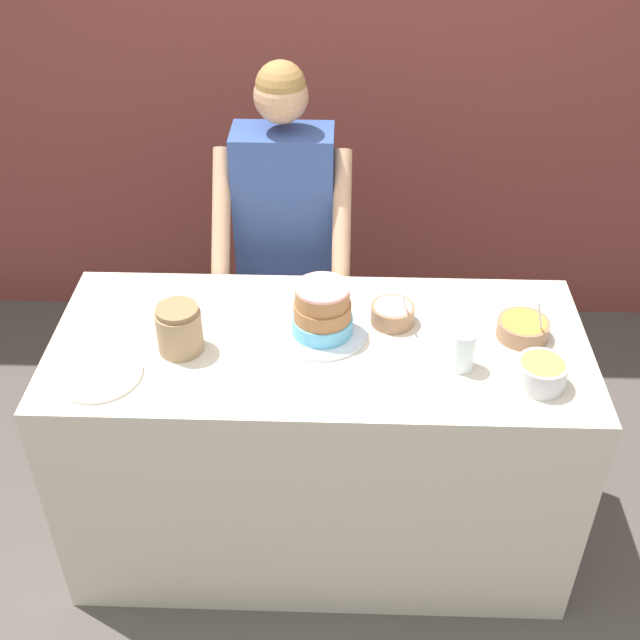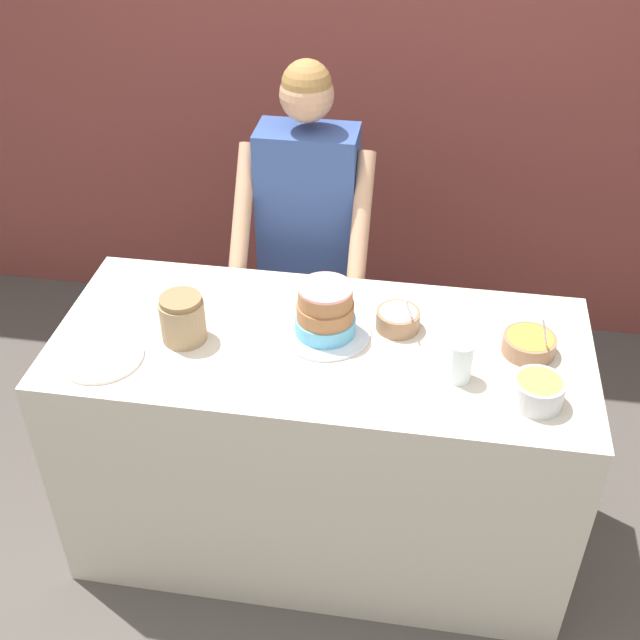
{
  "view_description": "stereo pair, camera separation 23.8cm",
  "coord_description": "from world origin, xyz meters",
  "px_view_note": "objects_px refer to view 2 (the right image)",
  "views": [
    {
      "loc": [
        0.07,
        -1.59,
        2.43
      ],
      "look_at": [
        0.0,
        0.32,
        1.0
      ],
      "focal_mm": 45.0,
      "sensor_mm": 36.0,
      "label": 1
    },
    {
      "loc": [
        0.3,
        -1.56,
        2.43
      ],
      "look_at": [
        0.0,
        0.32,
        1.0
      ],
      "focal_mm": 45.0,
      "sensor_mm": 36.0,
      "label": 2
    }
  ],
  "objects_px": {
    "frosting_bowl_orange": "(529,344)",
    "drinking_glass": "(460,361)",
    "frosting_bowl_pink": "(398,319)",
    "cake": "(325,314)",
    "person_baker": "(308,224)",
    "frosting_bowl_olive": "(538,391)",
    "ceramic_plate": "(101,356)",
    "stoneware_jar": "(183,319)"
  },
  "relations": [
    {
      "from": "frosting_bowl_orange",
      "to": "drinking_glass",
      "type": "height_order",
      "value": "frosting_bowl_orange"
    },
    {
      "from": "frosting_bowl_orange",
      "to": "frosting_bowl_pink",
      "type": "distance_m",
      "value": 0.41
    },
    {
      "from": "cake",
      "to": "drinking_glass",
      "type": "height_order",
      "value": "cake"
    },
    {
      "from": "person_baker",
      "to": "drinking_glass",
      "type": "height_order",
      "value": "person_baker"
    },
    {
      "from": "frosting_bowl_olive",
      "to": "cake",
      "type": "bearing_deg",
      "value": 160.75
    },
    {
      "from": "person_baker",
      "to": "cake",
      "type": "distance_m",
      "value": 0.62
    },
    {
      "from": "ceramic_plate",
      "to": "stoneware_jar",
      "type": "xyz_separation_m",
      "value": [
        0.22,
        0.13,
        0.07
      ]
    },
    {
      "from": "drinking_glass",
      "to": "ceramic_plate",
      "type": "bearing_deg",
      "value": -175.88
    },
    {
      "from": "person_baker",
      "to": "frosting_bowl_orange",
      "type": "distance_m",
      "value": 0.98
    },
    {
      "from": "stoneware_jar",
      "to": "frosting_bowl_olive",
      "type": "bearing_deg",
      "value": -6.99
    },
    {
      "from": "person_baker",
      "to": "frosting_bowl_orange",
      "type": "bearing_deg",
      "value": -37.1
    },
    {
      "from": "frosting_bowl_pink",
      "to": "person_baker",
      "type": "bearing_deg",
      "value": 125.59
    },
    {
      "from": "drinking_glass",
      "to": "stoneware_jar",
      "type": "xyz_separation_m",
      "value": [
        -0.84,
        0.06,
        0.01
      ]
    },
    {
      "from": "frosting_bowl_orange",
      "to": "ceramic_plate",
      "type": "bearing_deg",
      "value": -169.74
    },
    {
      "from": "person_baker",
      "to": "cake",
      "type": "bearing_deg",
      "value": -75.15
    },
    {
      "from": "frosting_bowl_orange",
      "to": "ceramic_plate",
      "type": "height_order",
      "value": "frosting_bowl_orange"
    },
    {
      "from": "frosting_bowl_pink",
      "to": "frosting_bowl_orange",
      "type": "bearing_deg",
      "value": -8.58
    },
    {
      "from": "drinking_glass",
      "to": "stoneware_jar",
      "type": "height_order",
      "value": "stoneware_jar"
    },
    {
      "from": "ceramic_plate",
      "to": "person_baker",
      "type": "bearing_deg",
      "value": 59.09
    },
    {
      "from": "person_baker",
      "to": "frosting_bowl_pink",
      "type": "bearing_deg",
      "value": -54.41
    },
    {
      "from": "drinking_glass",
      "to": "cake",
      "type": "bearing_deg",
      "value": 160.35
    },
    {
      "from": "cake",
      "to": "frosting_bowl_olive",
      "type": "bearing_deg",
      "value": -19.25
    },
    {
      "from": "frosting_bowl_pink",
      "to": "ceramic_plate",
      "type": "relative_size",
      "value": 0.57
    },
    {
      "from": "frosting_bowl_pink",
      "to": "drinking_glass",
      "type": "bearing_deg",
      "value": -47.93
    },
    {
      "from": "cake",
      "to": "stoneware_jar",
      "type": "distance_m",
      "value": 0.44
    },
    {
      "from": "person_baker",
      "to": "frosting_bowl_pink",
      "type": "relative_size",
      "value": 10.58
    },
    {
      "from": "frosting_bowl_pink",
      "to": "drinking_glass",
      "type": "distance_m",
      "value": 0.29
    },
    {
      "from": "frosting_bowl_olive",
      "to": "stoneware_jar",
      "type": "height_order",
      "value": "stoneware_jar"
    },
    {
      "from": "frosting_bowl_olive",
      "to": "ceramic_plate",
      "type": "bearing_deg",
      "value": -179.84
    },
    {
      "from": "frosting_bowl_orange",
      "to": "ceramic_plate",
      "type": "relative_size",
      "value": 0.68
    },
    {
      "from": "drinking_glass",
      "to": "stoneware_jar",
      "type": "relative_size",
      "value": 0.83
    },
    {
      "from": "frosting_bowl_olive",
      "to": "drinking_glass",
      "type": "distance_m",
      "value": 0.23
    },
    {
      "from": "frosting_bowl_pink",
      "to": "stoneware_jar",
      "type": "xyz_separation_m",
      "value": [
        -0.65,
        -0.16,
        0.04
      ]
    },
    {
      "from": "cake",
      "to": "stoneware_jar",
      "type": "bearing_deg",
      "value": -167.97
    },
    {
      "from": "frosting_bowl_pink",
      "to": "drinking_glass",
      "type": "height_order",
      "value": "frosting_bowl_pink"
    },
    {
      "from": "ceramic_plate",
      "to": "cake",
      "type": "bearing_deg",
      "value": 19.08
    },
    {
      "from": "drinking_glass",
      "to": "person_baker",
      "type": "bearing_deg",
      "value": 127.58
    },
    {
      "from": "cake",
      "to": "frosting_bowl_olive",
      "type": "relative_size",
      "value": 1.96
    },
    {
      "from": "person_baker",
      "to": "ceramic_plate",
      "type": "relative_size",
      "value": 6.06
    },
    {
      "from": "frosting_bowl_orange",
      "to": "drinking_glass",
      "type": "bearing_deg",
      "value": -143.55
    },
    {
      "from": "cake",
      "to": "person_baker",
      "type": "bearing_deg",
      "value": 104.85
    },
    {
      "from": "stoneware_jar",
      "to": "drinking_glass",
      "type": "bearing_deg",
      "value": -3.87
    }
  ]
}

